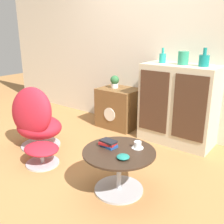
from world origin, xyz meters
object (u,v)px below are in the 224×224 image
at_px(sideboard, 178,105).
at_px(tv_console, 119,108).
at_px(egg_chair, 36,120).
at_px(vase_leftmost, 163,58).
at_px(book_stack, 108,144).
at_px(teacup, 138,145).
at_px(vase_inner_left, 183,58).
at_px(bowl, 123,157).
at_px(vase_inner_right, 204,60).
at_px(ottoman, 42,151).
at_px(potted_plant, 115,81).
at_px(coffee_table, 119,166).

relative_size(sideboard, tv_console, 1.73).
xyz_separation_m(egg_chair, vase_leftmost, (1.06, 1.25, 0.72)).
bearing_deg(book_stack, teacup, 31.60).
bearing_deg(vase_inner_left, bowl, -84.48).
height_order(sideboard, vase_inner_right, vase_inner_right).
bearing_deg(egg_chair, teacup, 1.14).
distance_m(ottoman, teacup, 1.14).
xyz_separation_m(tv_console, vase_inner_right, (1.22, -0.00, 0.81)).
relative_size(tv_console, vase_inner_left, 3.67).
height_order(tv_console, vase_leftmost, vase_leftmost).
xyz_separation_m(sideboard, vase_inner_right, (0.27, 0.00, 0.59)).
bearing_deg(vase_leftmost, ottoman, -114.08).
relative_size(egg_chair, potted_plant, 4.32).
relative_size(sideboard, vase_inner_right, 4.80).
bearing_deg(potted_plant, ottoman, -86.12).
bearing_deg(vase_inner_right, teacup, -95.88).
bearing_deg(vase_inner_left, tv_console, 179.89).
distance_m(sideboard, ottoman, 1.79).
xyz_separation_m(tv_console, potted_plant, (-0.08, 0.00, 0.40)).
bearing_deg(vase_leftmost, vase_inner_left, 0.00).
height_order(potted_plant, bowl, potted_plant).
relative_size(vase_leftmost, vase_inner_left, 1.17).
bearing_deg(ottoman, vase_inner_right, 51.16).
distance_m(teacup, book_stack, 0.27).
height_order(sideboard, tv_console, sideboard).
relative_size(tv_console, ottoman, 1.43).
xyz_separation_m(egg_chair, ottoman, (0.39, -0.24, -0.21)).
relative_size(egg_chair, coffee_table, 1.23).
xyz_separation_m(teacup, book_stack, (-0.23, -0.14, 0.01)).
bearing_deg(teacup, vase_leftmost, 108.45).
bearing_deg(teacup, tv_console, 131.78).
relative_size(teacup, bowl, 0.98).
bearing_deg(vase_leftmost, egg_chair, -130.20).
relative_size(vase_leftmost, book_stack, 1.14).
height_order(vase_leftmost, potted_plant, vase_leftmost).
relative_size(sideboard, teacup, 9.41).
xyz_separation_m(vase_inner_left, vase_inner_right, (0.26, 0.00, -0.01)).
height_order(vase_inner_right, bowl, vase_inner_right).
bearing_deg(potted_plant, bowl, -51.19).
distance_m(potted_plant, book_stack, 1.68).
bearing_deg(bowl, coffee_table, 138.80).
distance_m(sideboard, vase_leftmost, 0.64).
height_order(sideboard, teacup, sideboard).
bearing_deg(egg_chair, book_stack, -5.21).
relative_size(coffee_table, bowl, 5.96).
relative_size(tv_console, book_stack, 3.57).
height_order(vase_inner_left, bowl, vase_inner_left).
height_order(vase_inner_right, potted_plant, vase_inner_right).
bearing_deg(coffee_table, tv_console, 125.82).
relative_size(ottoman, vase_inner_left, 2.57).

